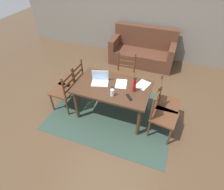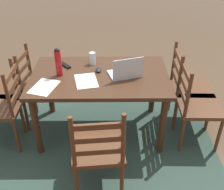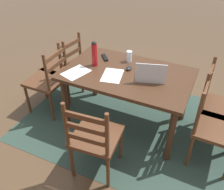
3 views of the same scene
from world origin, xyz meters
TOP-DOWN VIEW (x-y plane):
  - ground_plane at (0.00, 0.00)m, footprint 14.00×14.00m
  - area_rug at (0.00, 0.00)m, footprint 2.49×1.89m
  - wall_back at (0.00, 2.79)m, footprint 8.00×0.12m
  - dining_table at (0.00, 0.00)m, footprint 1.43×0.88m
  - chair_left_far at (-1.00, 0.17)m, footprint 0.45×0.45m
  - chair_left_near at (-1.00, -0.18)m, footprint 0.45×0.45m
  - chair_far_head at (-0.00, 0.81)m, footprint 0.48×0.48m
  - chair_right_near at (1.00, -0.17)m, footprint 0.50×0.50m
  - chair_right_far at (1.00, 0.18)m, footprint 0.44×0.44m
  - couch at (0.09, 2.31)m, footprint 1.80×0.80m
  - laptop at (-0.27, 0.03)m, footprint 0.37×0.30m
  - water_bottle at (0.41, -0.00)m, footprint 0.06×0.06m
  - drinking_glass at (0.09, -0.25)m, footprint 0.07×0.07m
  - computer_mouse at (0.02, -0.08)m, footprint 0.07×0.10m
  - tv_remote at (0.38, -0.20)m, footprint 0.14×0.16m
  - paper_stack_left at (0.13, 0.12)m, footprint 0.27×0.33m
  - paper_stack_right at (0.53, 0.24)m, footprint 0.29×0.35m

SIDE VIEW (x-z plane):
  - ground_plane at x=0.00m, z-range 0.00..0.00m
  - area_rug at x=0.00m, z-range 0.00..0.01m
  - couch at x=0.09m, z-range -0.14..0.86m
  - chair_left_far at x=-1.00m, z-range -0.01..0.94m
  - chair_left_near at x=-1.00m, z-range -0.01..0.94m
  - chair_far_head at x=0.00m, z-range -0.01..0.94m
  - chair_right_near at x=1.00m, z-range -0.01..0.94m
  - chair_right_far at x=1.00m, z-range -0.01..0.94m
  - dining_table at x=0.00m, z-range 0.27..1.00m
  - paper_stack_left at x=0.13m, z-range 0.73..0.74m
  - paper_stack_right at x=0.53m, z-range 0.73..0.74m
  - tv_remote at x=0.38m, z-range 0.73..0.75m
  - computer_mouse at x=0.02m, z-range 0.73..0.77m
  - laptop at x=-0.27m, z-range 0.68..0.90m
  - drinking_glass at x=0.09m, z-range 0.73..0.87m
  - water_bottle at x=0.41m, z-range 0.74..1.04m
  - wall_back at x=0.00m, z-range 0.00..2.70m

